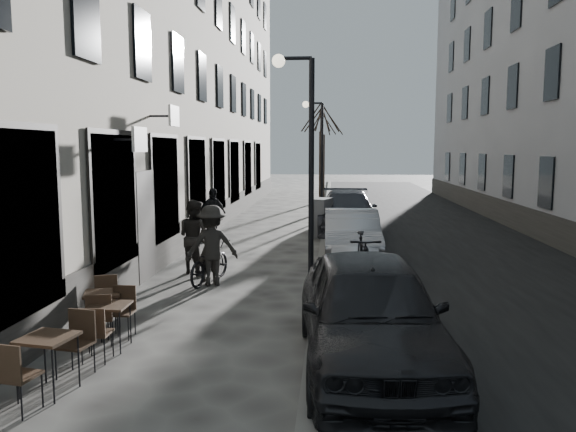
# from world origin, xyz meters

# --- Properties ---
(ground) EXTENTS (120.00, 120.00, 0.00)m
(ground) POSITION_xyz_m (0.00, 0.00, 0.00)
(ground) COLOR #3C3A37
(ground) RESTS_ON ground
(road) EXTENTS (7.30, 60.00, 0.00)m
(road) POSITION_xyz_m (3.85, 16.00, 0.00)
(road) COLOR black
(road) RESTS_ON ground
(kerb) EXTENTS (0.25, 60.00, 0.12)m
(kerb) POSITION_xyz_m (0.20, 16.00, 0.06)
(kerb) COLOR slate
(kerb) RESTS_ON ground
(building_left) EXTENTS (4.00, 35.00, 16.00)m
(building_left) POSITION_xyz_m (-6.00, 16.50, 8.00)
(building_left) COLOR #A39989
(building_left) RESTS_ON ground
(building_right) EXTENTS (4.00, 35.00, 16.00)m
(building_right) POSITION_xyz_m (9.50, 16.50, 8.00)
(building_right) COLOR gray
(building_right) RESTS_ON ground
(streetlamp_near) EXTENTS (0.90, 0.28, 5.09)m
(streetlamp_near) POSITION_xyz_m (-0.17, 6.00, 3.16)
(streetlamp_near) COLOR black
(streetlamp_near) RESTS_ON ground
(streetlamp_far) EXTENTS (0.90, 0.28, 5.09)m
(streetlamp_far) POSITION_xyz_m (-0.17, 18.00, 3.16)
(streetlamp_far) COLOR black
(streetlamp_far) RESTS_ON ground
(tree_near) EXTENTS (2.40, 2.40, 5.70)m
(tree_near) POSITION_xyz_m (-0.10, 21.00, 4.66)
(tree_near) COLOR black
(tree_near) RESTS_ON ground
(tree_far) EXTENTS (2.40, 2.40, 5.70)m
(tree_far) POSITION_xyz_m (-0.10, 27.00, 4.66)
(tree_far) COLOR black
(tree_far) RESTS_ON ground
(bistro_set_a) EXTENTS (0.71, 1.56, 0.89)m
(bistro_set_a) POSITION_xyz_m (-3.15, 0.59, 0.46)
(bistro_set_a) COLOR black
(bistro_set_a) RESTS_ON ground
(bistro_set_b) EXTENTS (0.59, 1.42, 0.84)m
(bistro_set_b) POSITION_xyz_m (-3.00, 2.22, 0.43)
(bistro_set_b) COLOR black
(bistro_set_b) RESTS_ON ground
(bistro_set_c) EXTENTS (0.82, 1.49, 0.85)m
(bistro_set_c) POSITION_xyz_m (-3.39, 2.90, 0.44)
(bistro_set_c) COLOR black
(bistro_set_c) RESTS_ON ground
(utility_cabinet) EXTENTS (0.78, 1.02, 1.36)m
(utility_cabinet) POSITION_xyz_m (0.10, 13.62, 0.68)
(utility_cabinet) COLOR slate
(utility_cabinet) RESTS_ON ground
(bicycle) EXTENTS (1.06, 1.92, 0.95)m
(bicycle) POSITION_xyz_m (-2.40, 6.64, 0.48)
(bicycle) COLOR black
(bicycle) RESTS_ON ground
(cyclist_rider) EXTENTS (0.64, 0.50, 1.56)m
(cyclist_rider) POSITION_xyz_m (-2.40, 6.64, 0.78)
(cyclist_rider) COLOR black
(cyclist_rider) RESTS_ON ground
(pedestrian_near) EXTENTS (1.14, 1.09, 1.86)m
(pedestrian_near) POSITION_xyz_m (-2.96, 7.55, 0.93)
(pedestrian_near) COLOR black
(pedestrian_near) RESTS_ON ground
(pedestrian_mid) EXTENTS (1.34, 1.02, 1.84)m
(pedestrian_mid) POSITION_xyz_m (-2.27, 6.39, 0.92)
(pedestrian_mid) COLOR black
(pedestrian_mid) RESTS_ON ground
(pedestrian_far) EXTENTS (1.05, 1.03, 1.78)m
(pedestrian_far) POSITION_xyz_m (-3.60, 12.62, 0.89)
(pedestrian_far) COLOR black
(pedestrian_far) RESTS_ON ground
(car_near) EXTENTS (2.27, 4.92, 1.63)m
(car_near) POSITION_xyz_m (1.00, 1.78, 0.82)
(car_near) COLOR black
(car_near) RESTS_ON ground
(car_mid) EXTENTS (1.55, 4.28, 1.40)m
(car_mid) POSITION_xyz_m (1.00, 9.52, 0.70)
(car_mid) COLOR #9C9EA5
(car_mid) RESTS_ON ground
(car_far) EXTENTS (2.17, 5.28, 1.53)m
(car_far) POSITION_xyz_m (1.00, 14.78, 0.76)
(car_far) COLOR #31333A
(car_far) RESTS_ON ground
(moped) EXTENTS (0.78, 2.25, 1.33)m
(moped) POSITION_xyz_m (1.11, 5.78, 0.67)
(moped) COLOR black
(moped) RESTS_ON ground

